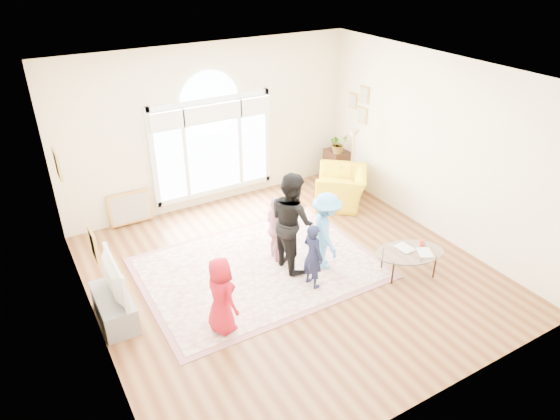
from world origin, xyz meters
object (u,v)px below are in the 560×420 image
tv_console (114,308)px  coffee_table (410,252)px  area_rug (260,268)px  armchair (341,187)px  television (109,279)px

tv_console → coffee_table: coffee_table is taller
area_rug → armchair: size_ratio=3.23×
tv_console → armchair: (4.93, 1.28, 0.15)m
tv_console → coffee_table: (4.41, -1.26, 0.19)m
coffee_table → television: bearing=-178.5°
area_rug → tv_console: (-2.38, -0.07, 0.20)m
tv_console → coffee_table: size_ratio=0.77×
area_rug → television: bearing=-178.2°
coffee_table → armchair: armchair is taller
television → armchair: (4.92, 1.28, -0.35)m
tv_console → armchair: 5.09m
area_rug → television: (-2.37, -0.07, 0.70)m
television → coffee_table: 4.59m
area_rug → coffee_table: coffee_table is taller
coffee_table → area_rug: bearing=164.1°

